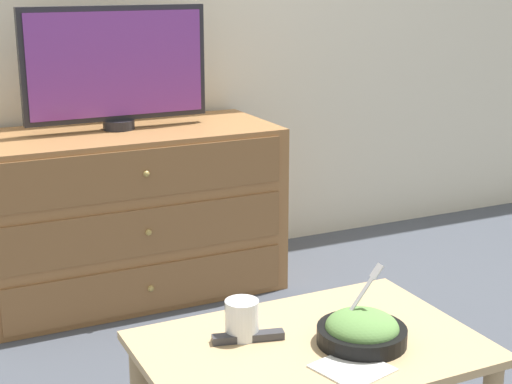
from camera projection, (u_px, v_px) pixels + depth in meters
ground_plane at (141, 263)px, 3.50m from camera, size 12.00×12.00×0.00m
dresser at (127, 213)px, 3.10m from camera, size 1.17×0.54×0.66m
tv at (116, 66)px, 2.97m from camera, size 0.71×0.12×0.47m
coffee_table at (311, 375)px, 1.78m from camera, size 0.75×0.51×0.45m
takeout_bowl at (362, 331)px, 1.76m from camera, size 0.20×0.20×0.17m
drink_cup at (242, 321)px, 1.78m from camera, size 0.08×0.08×0.09m
napkin at (352, 368)px, 1.65m from camera, size 0.17×0.17×0.00m
remote_control at (248, 337)px, 1.77m from camera, size 0.17×0.07×0.02m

